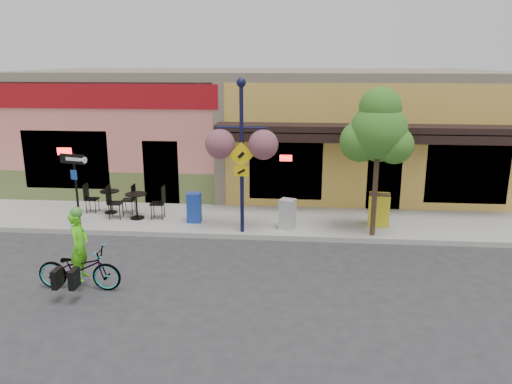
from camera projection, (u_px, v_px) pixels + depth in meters
ground at (237, 246)px, 13.59m from camera, size 90.00×90.00×0.00m
sidewalk at (245, 220)px, 15.49m from camera, size 24.00×3.00×0.15m
curb at (239, 236)px, 14.10m from camera, size 24.00×0.12×0.15m
building at (260, 127)px, 20.22m from camera, size 18.20×8.20×4.50m
bicycle at (79, 268)px, 10.93m from camera, size 1.86×0.66×0.98m
cyclist_rider at (80, 257)px, 10.85m from camera, size 0.37×0.56×1.54m
lamp_post at (242, 157)px, 13.72m from camera, size 1.38×0.56×4.31m
one_way_sign at (77, 192)px, 14.30m from camera, size 0.86×0.39×2.20m
cafe_set_left at (110, 199)px, 15.89m from camera, size 1.60×0.84×0.95m
cafe_set_right at (136, 202)px, 15.31m from camera, size 1.78×0.97×1.04m
newspaper_box_blue at (194, 207)px, 15.01m from camera, size 0.42×0.38×0.90m
newspaper_box_grey at (287, 214)px, 14.39m from camera, size 0.51×0.49×0.89m
street_tree at (377, 162)px, 13.47m from camera, size 1.73×1.73×4.14m
sandwich_board at (379, 212)px, 14.41m from camera, size 0.65×0.52×1.00m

